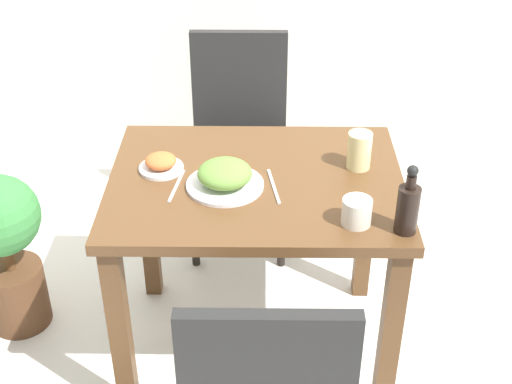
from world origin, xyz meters
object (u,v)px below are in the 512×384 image
drink_cup (357,212)px  juice_glass (359,150)px  potted_plant_left (5,244)px  food_plate (225,176)px  side_plate (161,164)px  chair_far (239,130)px  sauce_bottle (408,207)px

drink_cup → juice_glass: juice_glass is taller
potted_plant_left → food_plate: bearing=-12.0°
food_plate → potted_plant_left: 0.91m
side_plate → juice_glass: bearing=2.3°
food_plate → potted_plant_left: food_plate is taller
side_plate → drink_cup: size_ratio=1.67×
chair_far → sauce_bottle: sauce_bottle is taller
drink_cup → juice_glass: 0.32m
juice_glass → sauce_bottle: sauce_bottle is taller
potted_plant_left → side_plate: bearing=-6.9°
drink_cup → juice_glass: bearing=82.6°
side_plate → drink_cup: 0.66m
sauce_bottle → potted_plant_left: 1.45m
side_plate → potted_plant_left: (-0.60, 0.07, -0.38)m
potted_plant_left → sauce_bottle: bearing=-16.8°
food_plate → juice_glass: (0.42, 0.12, 0.02)m
food_plate → sauce_bottle: size_ratio=1.13×
juice_glass → sauce_bottle: bearing=-75.1°
food_plate → sauce_bottle: (0.52, -0.23, 0.04)m
chair_far → side_plate: bearing=-108.2°
drink_cup → juice_glass: (0.04, 0.32, 0.02)m
chair_far → juice_glass: chair_far is taller
chair_far → food_plate: (-0.02, -0.78, 0.25)m
sauce_bottle → potted_plant_left: (-1.32, 0.40, -0.44)m
food_plate → chair_far: bearing=88.8°
side_plate → potted_plant_left: 0.71m
drink_cup → sauce_bottle: bearing=-14.6°
sauce_bottle → side_plate: bearing=155.9°
side_plate → potted_plant_left: size_ratio=0.22×
chair_far → food_plate: 0.82m
drink_cup → potted_plant_left: size_ratio=0.13×
food_plate → sauce_bottle: 0.57m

